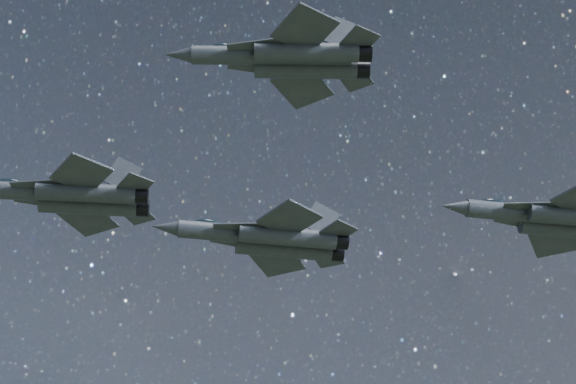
{
  "coord_description": "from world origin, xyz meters",
  "views": [
    {
      "loc": [
        -1.74,
        -66.0,
        111.4
      ],
      "look_at": [
        0.14,
        1.61,
        159.66
      ],
      "focal_mm": 60.0,
      "sensor_mm": 36.0,
      "label": 1
    }
  ],
  "objects": [
    {
      "name": "jet_slot",
      "position": [
        24.98,
        6.84,
        160.89
      ],
      "size": [
        18.99,
        13.23,
        4.78
      ],
      "rotation": [
        0.0,
        0.0,
        0.13
      ],
      "color": "#2E343A"
    },
    {
      "name": "jet_right",
      "position": [
        -0.25,
        -15.1,
        159.63
      ],
      "size": [
        15.5,
        11.07,
        3.96
      ],
      "rotation": [
        0.0,
        0.0,
        -0.01
      ],
      "color": "#2E343A"
    },
    {
      "name": "jet_lead",
      "position": [
        -18.73,
        2.78,
        159.71
      ],
      "size": [
        17.83,
        12.6,
        4.52
      ],
      "rotation": [
        0.0,
        0.0,
        0.06
      ],
      "color": "#2E343A"
    },
    {
      "name": "jet_left",
      "position": [
        -1.32,
        12.27,
        161.69
      ],
      "size": [
        19.88,
        13.85,
        5.0
      ],
      "rotation": [
        0.0,
        0.0,
        0.13
      ],
      "color": "#2E343A"
    }
  ]
}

